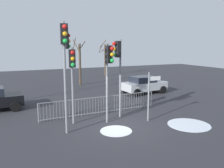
% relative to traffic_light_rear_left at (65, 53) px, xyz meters
% --- Properties ---
extents(ground_plane, '(60.00, 60.00, 0.00)m').
position_rel_traffic_light_rear_left_xyz_m(ground_plane, '(2.69, -0.03, -3.75)').
color(ground_plane, '#2D2D33').
extents(traffic_light_rear_left, '(0.34, 0.57, 5.14)m').
position_rel_traffic_light_rear_left_xyz_m(traffic_light_rear_left, '(0.00, 0.00, 0.00)').
color(traffic_light_rear_left, slate).
rests_on(traffic_light_rear_left, ground).
extents(traffic_light_foreground_left, '(0.35, 0.56, 4.00)m').
position_rel_traffic_light_rear_left_xyz_m(traffic_light_foreground_left, '(0.66, 1.19, -0.82)').
color(traffic_light_foreground_left, slate).
rests_on(traffic_light_foreground_left, ground).
extents(traffic_light_mid_left, '(0.51, 0.42, 4.90)m').
position_rel_traffic_light_rear_left_xyz_m(traffic_light_mid_left, '(0.77, 2.94, -0.17)').
color(traffic_light_mid_left, slate).
rests_on(traffic_light_mid_left, ground).
extents(traffic_light_foreground_right, '(0.37, 0.55, 4.19)m').
position_rel_traffic_light_rear_left_xyz_m(traffic_light_foreground_right, '(2.40, 0.60, -0.67)').
color(traffic_light_foreground_right, slate).
rests_on(traffic_light_foreground_right, ground).
extents(traffic_light_rear_right, '(0.57, 0.34, 4.43)m').
position_rel_traffic_light_rear_left_xyz_m(traffic_light_rear_right, '(3.31, 1.34, -0.50)').
color(traffic_light_rear_right, slate).
rests_on(traffic_light_rear_right, ground).
extents(direction_sign_post, '(0.79, 0.09, 2.68)m').
position_rel_traffic_light_rear_left_xyz_m(direction_sign_post, '(4.59, 0.05, -2.24)').
color(direction_sign_post, slate).
rests_on(direction_sign_post, ground).
extents(pedestrian_guard_railing, '(7.40, 0.28, 1.07)m').
position_rel_traffic_light_rear_left_xyz_m(pedestrian_guard_railing, '(2.68, 2.35, -3.19)').
color(pedestrian_guard_railing, slate).
rests_on(pedestrian_guard_railing, ground).
extents(car_silver_trailing, '(3.92, 2.16, 1.47)m').
position_rel_traffic_light_rear_left_xyz_m(car_silver_trailing, '(8.36, 6.50, -2.98)').
color(car_silver_trailing, '#B2B5BA').
rests_on(car_silver_trailing, ground).
extents(bare_tree_left, '(1.32, 1.38, 4.82)m').
position_rel_traffic_light_rear_left_xyz_m(bare_tree_left, '(4.67, 12.90, -1.42)').
color(bare_tree_left, '#473828').
rests_on(bare_tree_left, ground).
extents(bare_tree_centre, '(1.77, 1.77, 4.80)m').
position_rel_traffic_light_rear_left_xyz_m(bare_tree_centre, '(9.95, 18.55, -1.41)').
color(bare_tree_centre, '#473828').
rests_on(bare_tree_centre, ground).
extents(snow_patch_kerb, '(1.55, 1.55, 0.01)m').
position_rel_traffic_light_rear_left_xyz_m(snow_patch_kerb, '(2.24, -0.62, -3.74)').
color(snow_patch_kerb, white).
rests_on(snow_patch_kerb, ground).
extents(snow_patch_island, '(2.19, 2.19, 0.01)m').
position_rel_traffic_light_rear_left_xyz_m(snow_patch_island, '(6.07, -1.44, -3.74)').
color(snow_patch_island, silver).
rests_on(snow_patch_island, ground).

